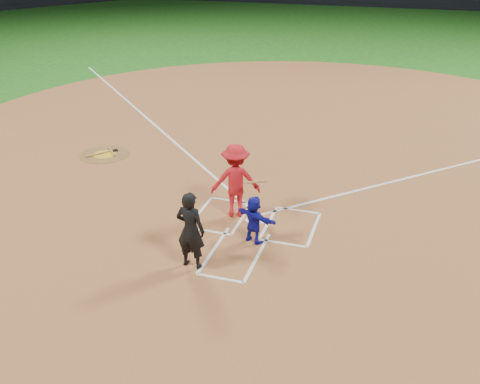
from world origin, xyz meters
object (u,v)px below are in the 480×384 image
(home_plate, at_px, (255,220))
(umpire, at_px, (191,230))
(batter_at_plate, at_px, (236,181))
(on_deck_circle, at_px, (104,154))
(catcher, at_px, (254,220))

(home_plate, xyz_separation_m, umpire, (-0.79, -2.51, 0.93))
(umpire, bearing_deg, batter_at_plate, -89.36)
(on_deck_circle, xyz_separation_m, catcher, (6.58, -3.98, 0.62))
(on_deck_circle, relative_size, batter_at_plate, 0.83)
(batter_at_plate, bearing_deg, catcher, -54.21)
(on_deck_circle, xyz_separation_m, batter_at_plate, (5.72, -2.78, 1.02))
(on_deck_circle, relative_size, catcher, 1.37)
(on_deck_circle, distance_m, umpire, 7.82)
(batter_at_plate, bearing_deg, home_plate, -14.38)
(home_plate, relative_size, batter_at_plate, 0.29)
(home_plate, bearing_deg, batter_at_plate, -14.38)
(umpire, bearing_deg, catcher, -121.00)
(on_deck_circle, bearing_deg, home_plate, -24.88)
(on_deck_circle, bearing_deg, umpire, -44.56)
(catcher, bearing_deg, on_deck_circle, -8.18)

